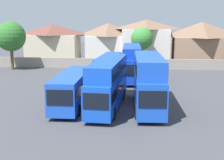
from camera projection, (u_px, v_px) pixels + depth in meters
name	position (u px, v px, depth m)	size (l,w,h in m)	color
ground	(122.00, 75.00, 49.00)	(140.00, 140.00, 0.00)	#424247
depot_boundary_wall	(124.00, 64.00, 55.67)	(56.00, 0.50, 1.80)	gray
bus_1	(72.00, 88.00, 31.36)	(2.82, 10.74, 3.33)	blue
bus_2	(108.00, 81.00, 30.74)	(3.06, 12.02, 4.75)	blue
bus_3	(148.00, 79.00, 30.27)	(3.11, 10.89, 5.22)	blue
bus_4	(109.00, 65.00, 46.14)	(3.00, 11.78, 3.42)	blue
bus_5	(132.00, 61.00, 45.29)	(2.95, 12.14, 4.93)	blue
house_terrace_left	(53.00, 42.00, 65.14)	(11.05, 6.87, 7.71)	beige
house_terrace_centre	(109.00, 42.00, 64.26)	(9.16, 7.12, 7.95)	silver
house_terrace_right	(146.00, 41.00, 62.79)	(9.74, 7.11, 8.64)	silver
house_terrace_far_right	(201.00, 43.00, 60.78)	(11.27, 8.29, 8.24)	#9E7A60
tree_left_of_lot	(142.00, 39.00, 56.99)	(4.05, 4.05, 7.26)	brown
tree_behind_wall	(11.00, 37.00, 53.73)	(5.15, 5.15, 8.35)	brown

